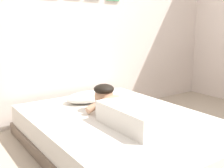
{
  "coord_description": "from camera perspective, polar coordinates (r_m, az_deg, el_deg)",
  "views": [
    {
      "loc": [
        -1.69,
        -1.6,
        1.14
      ],
      "look_at": [
        -0.14,
        0.6,
        0.56
      ],
      "focal_mm": 43.83,
      "sensor_mm": 36.0,
      "label": 1
    }
  ],
  "objects": [
    {
      "name": "person_lying",
      "position": [
        2.41,
        3.08,
        -5.35
      ],
      "size": [
        0.43,
        0.92,
        0.27
      ],
      "color": "silver",
      "rests_on": "bed"
    },
    {
      "name": "back_wall",
      "position": [
        3.49,
        -6.34,
        14.02
      ],
      "size": [
        4.24,
        0.12,
        2.5
      ],
      "color": "silver",
      "rests_on": "ground"
    },
    {
      "name": "coffee_cup",
      "position": [
        2.98,
        0.14,
        -3.21
      ],
      "size": [
        0.12,
        0.09,
        0.07
      ],
      "color": "teal",
      "rests_on": "bed"
    },
    {
      "name": "cell_phone",
      "position": [
        2.25,
        8.33,
        -9.57
      ],
      "size": [
        0.07,
        0.14,
        0.01
      ],
      "primitive_type": "cube",
      "color": "black",
      "rests_on": "bed"
    },
    {
      "name": "pillow",
      "position": [
        3.03,
        -4.88,
        -2.68
      ],
      "size": [
        0.52,
        0.32,
        0.11
      ],
      "primitive_type": "ellipsoid",
      "color": "white",
      "rests_on": "bed"
    },
    {
      "name": "bed",
      "position": [
        2.58,
        2.12,
        -10.34
      ],
      "size": [
        1.49,
        2.03,
        0.31
      ],
      "color": "#726051",
      "rests_on": "ground"
    },
    {
      "name": "ground_plane",
      "position": [
        2.59,
        10.57,
        -14.11
      ],
      "size": [
        12.48,
        12.48,
        0.0
      ],
      "primitive_type": "plane",
      "color": "tan"
    }
  ]
}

